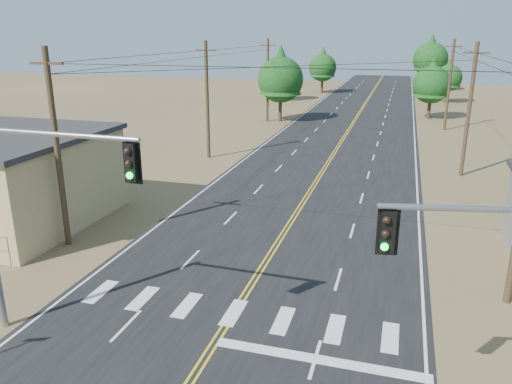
% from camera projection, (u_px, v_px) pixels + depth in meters
% --- Properties ---
extents(road, '(15.00, 200.00, 0.02)m').
position_uv_depth(road, '(322.00, 172.00, 39.79)').
color(road, black).
rests_on(road, ground).
extents(utility_pole_left_near, '(1.80, 0.30, 10.00)m').
position_uv_depth(utility_pole_left_near, '(57.00, 149.00, 24.60)').
color(utility_pole_left_near, '#4C3826').
rests_on(utility_pole_left_near, ground).
extents(utility_pole_left_mid, '(1.80, 0.30, 10.00)m').
position_uv_depth(utility_pole_left_mid, '(207.00, 100.00, 42.89)').
color(utility_pole_left_mid, '#4C3826').
rests_on(utility_pole_left_mid, ground).
extents(utility_pole_left_far, '(1.80, 0.30, 10.00)m').
position_uv_depth(utility_pole_left_far, '(268.00, 80.00, 61.18)').
color(utility_pole_left_far, '#4C3826').
rests_on(utility_pole_left_far, ground).
extents(utility_pole_right_mid, '(1.80, 0.30, 10.00)m').
position_uv_depth(utility_pole_right_mid, '(469.00, 109.00, 37.26)').
color(utility_pole_right_mid, '#4C3826').
rests_on(utility_pole_right_mid, ground).
extents(utility_pole_right_far, '(1.80, 0.30, 10.00)m').
position_uv_depth(utility_pole_right_far, '(449.00, 84.00, 55.54)').
color(utility_pole_right_far, '#4C3826').
rests_on(utility_pole_right_far, ground).
extents(signal_mast_left, '(6.47, 0.58, 7.75)m').
position_uv_depth(signal_mast_left, '(26.00, 199.00, 16.70)').
color(signal_mast_left, gray).
rests_on(signal_mast_left, ground).
extents(tree_left_near, '(5.59, 5.59, 9.31)m').
position_uv_depth(tree_left_near, '(281.00, 75.00, 61.12)').
color(tree_left_near, '#3F2D1E').
rests_on(tree_left_near, ground).
extents(tree_left_mid, '(4.91, 4.91, 8.18)m').
position_uv_depth(tree_left_mid, '(279.00, 69.00, 80.68)').
color(tree_left_mid, '#3F2D1E').
rests_on(tree_left_mid, ground).
extents(tree_left_far, '(4.99, 4.99, 8.31)m').
position_uv_depth(tree_left_far, '(323.00, 65.00, 91.15)').
color(tree_left_far, '#3F2D1E').
rests_on(tree_left_far, ground).
extents(tree_right_near, '(4.73, 4.73, 7.88)m').
position_uv_depth(tree_right_near, '(432.00, 81.00, 63.15)').
color(tree_right_near, '#3F2D1E').
rests_on(tree_right_near, ground).
extents(tree_right_mid, '(4.18, 4.18, 6.97)m').
position_uv_depth(tree_right_mid, '(449.00, 75.00, 78.47)').
color(tree_right_mid, '#3F2D1E').
rests_on(tree_right_mid, ground).
extents(tree_right_far, '(6.39, 6.39, 10.65)m').
position_uv_depth(tree_right_far, '(431.00, 56.00, 93.99)').
color(tree_right_far, '#3F2D1E').
rests_on(tree_right_far, ground).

